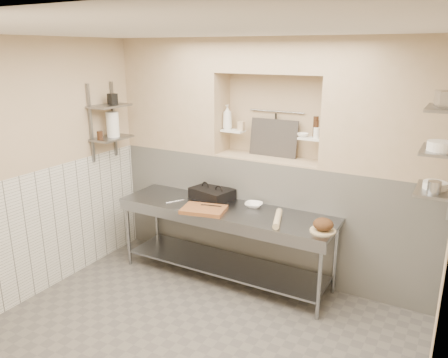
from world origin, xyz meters
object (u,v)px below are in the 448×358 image
Objects in this scene: bowl_alcove at (303,135)px; jug_left at (113,124)px; bread_loaf at (323,224)px; panini_press at (212,194)px; prep_table at (224,229)px; mixing_bowl at (254,205)px; cutting_board at (204,210)px; rolling_pin at (278,219)px; bottle_soap at (227,117)px.

bowl_alcove is 0.41× the size of jug_left.
panini_press is at bearing 167.92° from bread_loaf.
mixing_bowl is at bearing 37.00° from prep_table.
cutting_board is 0.59m from mixing_bowl.
bottle_soap is at bearing 145.96° from rolling_pin.
bowl_alcove reaches higher than bread_loaf.
cutting_board is at bearing -172.03° from rolling_pin.
bread_loaf is at bearing -53.38° from bowl_alcove.
rolling_pin is 1.53× the size of bottle_soap.
rolling_pin is at bearing -6.66° from prep_table.
bowl_alcove is at bearing 88.85° from rolling_pin.
rolling_pin is 2.38m from jug_left.
prep_table is 20.32× the size of bowl_alcove.
cutting_board is 1.62m from jug_left.
bottle_soap reaches higher than bowl_alcove.
bread_loaf is at bearing -18.34° from mixing_bowl.
bowl_alcove is at bearing 16.37° from jug_left.
bowl_alcove reaches higher than rolling_pin.
panini_press is at bearing 178.51° from mixing_bowl.
bread_loaf is at bearing 4.42° from cutting_board.
cutting_board is at bearing -127.94° from prep_table.
jug_left is (-1.53, -0.10, 1.12)m from prep_table.
bread_loaf is at bearing 0.13° from jug_left.
prep_table is 1.24m from bread_loaf.
bread_loaf reaches higher than panini_press.
jug_left is (-2.24, -0.66, 0.03)m from bowl_alcove.
bread_loaf is (1.49, -0.32, 0.01)m from panini_press.
panini_press reaches higher than rolling_pin.
rolling_pin is at bearing -91.15° from bowl_alcove.
panini_press is at bearing -92.99° from bottle_soap.
bread_loaf is 1.84m from bottle_soap.
jug_left is (-2.73, -0.01, 0.79)m from bread_loaf.
jug_left reaches higher than cutting_board.
panini_press reaches higher than cutting_board.
bowl_alcove is 2.34m from jug_left.
prep_table is 8.67× the size of bottle_soap.
rolling_pin reaches higher than mixing_bowl.
panini_press is 4.34× the size of bowl_alcove.
prep_table is at bearing -23.44° from panini_press.
bottle_soap is at bearing 98.94° from cutting_board.
bottle_soap reaches higher than rolling_pin.
rolling_pin is 2.23× the size of bread_loaf.
jug_left is at bearing -151.81° from panini_press.
prep_table is at bearing -64.22° from bottle_soap.
prep_table is 8.41× the size of jug_left.
bottle_soap is 1.43m from jug_left.
cutting_board is at bearing -81.06° from bottle_soap.
bread_loaf is 0.69× the size of bottle_soap.
mixing_bowl is (0.57, -0.01, -0.04)m from panini_press.
bowl_alcove is at bearing -1.09° from bottle_soap.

